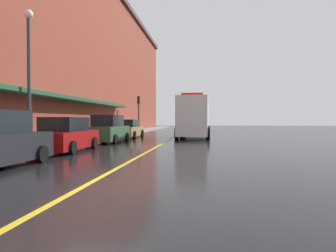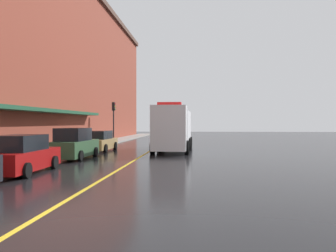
{
  "view_description": "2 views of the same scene",
  "coord_description": "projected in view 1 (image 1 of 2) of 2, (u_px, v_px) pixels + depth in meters",
  "views": [
    {
      "loc": [
        2.87,
        -7.78,
        1.58
      ],
      "look_at": [
        -0.68,
        21.34,
        1.0
      ],
      "focal_mm": 33.5,
      "sensor_mm": 36.0,
      "label": 1
    },
    {
      "loc": [
        3.79,
        -8.18,
        2.25
      ],
      "look_at": [
        1.18,
        22.7,
        1.96
      ],
      "focal_mm": 38.17,
      "sensor_mm": 36.0,
      "label": 2
    }
  ],
  "objects": [
    {
      "name": "sidewalk_left",
      "position": [
        121.0,
        134.0,
        33.66
      ],
      "size": [
        2.4,
        70.0,
        0.15
      ],
      "primitive_type": "cube",
      "color": "gray",
      "rests_on": "ground"
    },
    {
      "name": "parked_car_2",
      "position": [
        109.0,
        130.0,
        21.82
      ],
      "size": [
        2.03,
        4.61,
        1.92
      ],
      "rotation": [
        0.0,
        0.0,
        1.55
      ],
      "color": "#2D5133",
      "rests_on": "ground"
    },
    {
      "name": "ground_plane",
      "position": [
        179.0,
        135.0,
        32.91
      ],
      "size": [
        112.0,
        112.0,
        0.0
      ],
      "primitive_type": "plane",
      "color": "black"
    },
    {
      "name": "parking_meter_0",
      "position": [
        81.0,
        128.0,
        20.74
      ],
      "size": [
        0.14,
        0.18,
        1.33
      ],
      "color": "#4C4C51",
      "rests_on": "sidewalk_left"
    },
    {
      "name": "brick_building_left",
      "position": [
        60.0,
        56.0,
        33.28
      ],
      "size": [
        11.57,
        64.0,
        16.7
      ],
      "color": "brown",
      "rests_on": "ground"
    },
    {
      "name": "traffic_light_near",
      "position": [
        139.0,
        107.0,
        38.09
      ],
      "size": [
        0.38,
        0.36,
        4.3
      ],
      "color": "#232326",
      "rests_on": "sidewalk_left"
    },
    {
      "name": "parking_meter_1",
      "position": [
        49.0,
        130.0,
        16.48
      ],
      "size": [
        0.14,
        0.18,
        1.33
      ],
      "color": "#4C4C51",
      "rests_on": "sidewalk_left"
    },
    {
      "name": "parked_car_3",
      "position": [
        128.0,
        129.0,
        27.88
      ],
      "size": [
        2.12,
        4.71,
        1.62
      ],
      "rotation": [
        0.0,
        0.0,
        1.55
      ],
      "color": "#A5844C",
      "rests_on": "ground"
    },
    {
      "name": "lane_center_stripe",
      "position": [
        179.0,
        135.0,
        32.91
      ],
      "size": [
        0.16,
        70.0,
        0.01
      ],
      "primitive_type": "cube",
      "color": "gold",
      "rests_on": "ground"
    },
    {
      "name": "parked_car_1",
      "position": [
        67.0,
        136.0,
        15.57
      ],
      "size": [
        2.04,
        4.78,
        1.71
      ],
      "rotation": [
        0.0,
        0.0,
        1.59
      ],
      "color": "maroon",
      "rests_on": "ground"
    },
    {
      "name": "street_lamp_left",
      "position": [
        29.0,
        64.0,
        15.67
      ],
      "size": [
        0.44,
        0.44,
        6.94
      ],
      "color": "#33383D",
      "rests_on": "sidewalk_left"
    },
    {
      "name": "box_truck",
      "position": [
        194.0,
        118.0,
        27.74
      ],
      "size": [
        2.87,
        8.97,
        3.69
      ],
      "rotation": [
        0.0,
        0.0,
        -1.59
      ],
      "color": "silver",
      "rests_on": "ground"
    }
  ]
}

